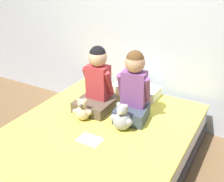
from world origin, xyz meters
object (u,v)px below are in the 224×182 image
at_px(teddy_bear_held_by_right_child, 122,118).
at_px(bed, 100,146).
at_px(child_on_right, 133,89).
at_px(pillow_at_headboard, 136,90).
at_px(sign_card, 90,140).
at_px(teddy_bear_held_by_left_child, 82,111).
at_px(child_on_left, 97,84).

bearing_deg(teddy_bear_held_by_right_child, bed, -153.50).
xyz_separation_m(bed, child_on_right, (0.19, 0.32, 0.52)).
distance_m(pillow_at_headboard, sign_card, 1.01).
bearing_deg(child_on_right, bed, -128.08).
height_order(teddy_bear_held_by_right_child, pillow_at_headboard, teddy_bear_held_by_right_child).
bearing_deg(teddy_bear_held_by_right_child, teddy_bear_held_by_left_child, -173.69).
distance_m(teddy_bear_held_by_left_child, pillow_at_headboard, 0.78).
relative_size(teddy_bear_held_by_right_child, pillow_at_headboard, 0.51).
bearing_deg(teddy_bear_held_by_left_child, bed, -37.09).
relative_size(teddy_bear_held_by_right_child, sign_card, 1.28).
relative_size(bed, child_on_left, 2.91).
relative_size(teddy_bear_held_by_left_child, pillow_at_headboard, 0.43).
xyz_separation_m(child_on_left, sign_card, (0.25, -0.53, -0.27)).
height_order(bed, child_on_left, child_on_left).
distance_m(teddy_bear_held_by_right_child, sign_card, 0.35).
bearing_deg(child_on_left, teddy_bear_held_by_right_child, -30.35).
distance_m(teddy_bear_held_by_right_child, pillow_at_headboard, 0.74).
bearing_deg(sign_card, bed, 98.08).
distance_m(child_on_right, sign_card, 0.63).
xyz_separation_m(child_on_left, pillow_at_headboard, (0.22, 0.47, -0.22)).
xyz_separation_m(teddy_bear_held_by_right_child, pillow_at_headboard, (-0.19, 0.71, -0.06)).
bearing_deg(child_on_left, pillow_at_headboard, 64.66).
height_order(bed, sign_card, sign_card).
height_order(child_on_left, teddy_bear_held_by_right_child, child_on_left).
relative_size(child_on_left, pillow_at_headboard, 1.27).
bearing_deg(teddy_bear_held_by_right_child, sign_card, -117.98).
bearing_deg(bed, teddy_bear_held_by_left_child, 166.39).
height_order(teddy_bear_held_by_left_child, teddy_bear_held_by_right_child, teddy_bear_held_by_right_child).
height_order(child_on_right, teddy_bear_held_by_right_child, child_on_right).
xyz_separation_m(teddy_bear_held_by_left_child, teddy_bear_held_by_right_child, (0.41, 0.04, 0.02)).
bearing_deg(pillow_at_headboard, teddy_bear_held_by_right_child, -75.05).
xyz_separation_m(bed, sign_card, (0.03, -0.20, 0.21)).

